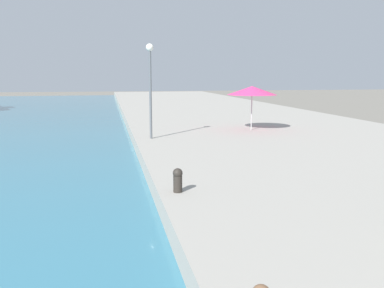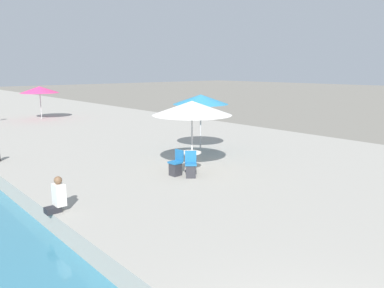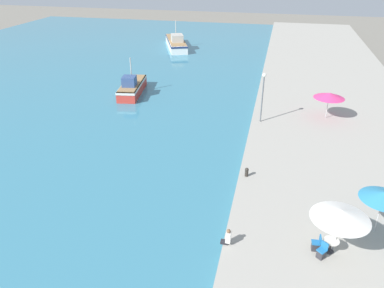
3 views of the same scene
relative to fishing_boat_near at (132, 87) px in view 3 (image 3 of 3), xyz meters
name	(u,v)px [view 3 (image 3 of 3)]	position (x,y,z in m)	size (l,w,h in m)	color
water_basin	(52,72)	(-13.92, 5.90, -0.84)	(56.00, 90.00, 0.04)	teal
quay_promenade	(329,89)	(22.08, 5.90, -0.55)	(16.00, 90.00, 0.61)	#A39E93
fishing_boat_near	(132,87)	(0.00, 0.00, 0.00)	(3.09, 7.10, 4.12)	red
fishing_boat_mid	(176,43)	(-1.27, 23.69, 0.06)	(6.46, 11.10, 4.46)	white
cafe_umbrella_pink	(341,214)	(19.73, -22.16, 2.10)	(2.94, 2.94, 2.60)	#B7B7B7
cafe_umbrella_white	(384,196)	(22.11, -20.05, 2.16)	(2.48, 2.48, 2.62)	#B7B7B7
cafe_umbrella_striped	(329,95)	(20.81, -3.83, 1.97)	(2.79, 2.79, 2.47)	#B7B7B7
cafe_table	(331,244)	(19.55, -22.28, 0.29)	(0.80, 0.80, 0.74)	#333338
cafe_chair_left	(322,253)	(19.08, -22.83, 0.08)	(0.58, 0.59, 0.91)	#2D2D33
cafe_chair_right	(316,245)	(18.82, -22.31, 0.08)	(0.45, 0.42, 0.91)	#2D2D33
person_at_quay	(227,237)	(14.29, -22.90, 0.18)	(0.52, 0.36, 0.96)	#232328
mooring_bollard	(247,172)	(14.60, -15.87, 0.10)	(0.26, 0.26, 0.65)	#2D2823
lamppost	(263,89)	(14.89, -6.05, 2.85)	(0.36, 0.36, 4.56)	#565B60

